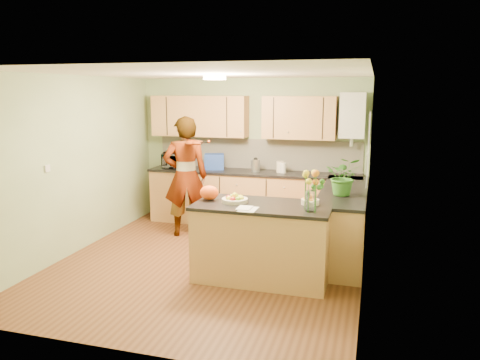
# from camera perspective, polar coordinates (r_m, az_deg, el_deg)

# --- Properties ---
(floor) EXTENTS (4.50, 4.50, 0.00)m
(floor) POSITION_cam_1_polar(r_m,az_deg,el_deg) (6.41, -3.78, -10.08)
(floor) COLOR #542E18
(floor) RESTS_ON ground
(ceiling) EXTENTS (4.00, 4.50, 0.02)m
(ceiling) POSITION_cam_1_polar(r_m,az_deg,el_deg) (6.00, -4.08, 12.85)
(ceiling) COLOR white
(ceiling) RESTS_ON wall_back
(wall_back) EXTENTS (4.00, 0.02, 2.50)m
(wall_back) POSITION_cam_1_polar(r_m,az_deg,el_deg) (8.21, 1.46, 3.58)
(wall_back) COLOR gray
(wall_back) RESTS_ON floor
(wall_front) EXTENTS (4.00, 0.02, 2.50)m
(wall_front) POSITION_cam_1_polar(r_m,az_deg,el_deg) (4.09, -14.79, -4.21)
(wall_front) COLOR gray
(wall_front) RESTS_ON floor
(wall_left) EXTENTS (0.02, 4.50, 2.50)m
(wall_left) POSITION_cam_1_polar(r_m,az_deg,el_deg) (7.01, -19.47, 1.72)
(wall_left) COLOR gray
(wall_left) RESTS_ON floor
(wall_right) EXTENTS (0.02, 4.50, 2.50)m
(wall_right) POSITION_cam_1_polar(r_m,az_deg,el_deg) (5.72, 15.25, 0.02)
(wall_right) COLOR gray
(wall_right) RESTS_ON floor
(back_counter) EXTENTS (3.64, 0.62, 0.94)m
(back_counter) POSITION_cam_1_polar(r_m,az_deg,el_deg) (8.03, 1.58, -2.23)
(back_counter) COLOR #B9784A
(back_counter) RESTS_ON floor
(right_counter) EXTENTS (0.62, 2.24, 0.94)m
(right_counter) POSITION_cam_1_polar(r_m,az_deg,el_deg) (6.74, 12.50, -5.06)
(right_counter) COLOR #B9784A
(right_counter) RESTS_ON floor
(splashback) EXTENTS (3.60, 0.02, 0.52)m
(splashback) POSITION_cam_1_polar(r_m,az_deg,el_deg) (8.17, 2.11, 3.19)
(splashback) COLOR beige
(splashback) RESTS_ON back_counter
(upper_cabinets) EXTENTS (3.20, 0.34, 0.70)m
(upper_cabinets) POSITION_cam_1_polar(r_m,az_deg,el_deg) (8.04, -0.06, 7.72)
(upper_cabinets) COLOR #B9784A
(upper_cabinets) RESTS_ON wall_back
(boiler) EXTENTS (0.40, 0.30, 0.86)m
(boiler) POSITION_cam_1_polar(r_m,az_deg,el_deg) (7.74, 13.56, 7.65)
(boiler) COLOR silver
(boiler) RESTS_ON wall_back
(window_right) EXTENTS (0.01, 1.30, 1.05)m
(window_right) POSITION_cam_1_polar(r_m,az_deg,el_deg) (6.27, 15.43, 3.70)
(window_right) COLOR silver
(window_right) RESTS_ON wall_right
(light_switch) EXTENTS (0.02, 0.09, 0.09)m
(light_switch) POSITION_cam_1_polar(r_m,az_deg,el_deg) (6.53, -22.43, 1.32)
(light_switch) COLOR silver
(light_switch) RESTS_ON wall_left
(ceiling_lamp) EXTENTS (0.30, 0.30, 0.07)m
(ceiling_lamp) POSITION_cam_1_polar(r_m,az_deg,el_deg) (6.28, -3.11, 12.42)
(ceiling_lamp) COLOR #FFEABF
(ceiling_lamp) RESTS_ON ceiling
(peninsula_island) EXTENTS (1.65, 0.84, 0.94)m
(peninsula_island) POSITION_cam_1_polar(r_m,az_deg,el_deg) (5.77, 2.74, -7.50)
(peninsula_island) COLOR #B9784A
(peninsula_island) RESTS_ON floor
(fruit_dish) EXTENTS (0.32, 0.32, 0.11)m
(fruit_dish) POSITION_cam_1_polar(r_m,az_deg,el_deg) (5.71, -0.64, -2.28)
(fruit_dish) COLOR beige
(fruit_dish) RESTS_ON peninsula_island
(orange_bowl) EXTENTS (0.22, 0.22, 0.13)m
(orange_bowl) POSITION_cam_1_polar(r_m,az_deg,el_deg) (5.67, 8.55, -2.43)
(orange_bowl) COLOR beige
(orange_bowl) RESTS_ON peninsula_island
(flower_vase) EXTENTS (0.29, 0.29, 0.53)m
(flower_vase) POSITION_cam_1_polar(r_m,az_deg,el_deg) (5.28, 8.70, -0.12)
(flower_vase) COLOR silver
(flower_vase) RESTS_ON peninsula_island
(orange_bag) EXTENTS (0.27, 0.24, 0.18)m
(orange_bag) POSITION_cam_1_polar(r_m,az_deg,el_deg) (5.86, -3.78, -1.54)
(orange_bag) COLOR #FF5215
(orange_bag) RESTS_ON peninsula_island
(papers) EXTENTS (0.20, 0.27, 0.01)m
(papers) POSITION_cam_1_polar(r_m,az_deg,el_deg) (5.38, 1.00, -3.56)
(papers) COLOR white
(papers) RESTS_ON peninsula_island
(violinist) EXTENTS (0.82, 0.70, 1.90)m
(violinist) POSITION_cam_1_polar(r_m,az_deg,el_deg) (7.43, -6.63, 0.41)
(violinist) COLOR #E6A78D
(violinist) RESTS_ON floor
(violin) EXTENTS (0.65, 0.57, 0.16)m
(violin) POSITION_cam_1_polar(r_m,az_deg,el_deg) (7.07, -5.92, 4.58)
(violin) COLOR #4A1304
(violin) RESTS_ON violinist
(microwave) EXTENTS (0.55, 0.44, 0.27)m
(microwave) POSITION_cam_1_polar(r_m,az_deg,el_deg) (8.38, -7.80, 2.40)
(microwave) COLOR silver
(microwave) RESTS_ON back_counter
(blue_box) EXTENTS (0.39, 0.34, 0.27)m
(blue_box) POSITION_cam_1_polar(r_m,az_deg,el_deg) (8.14, -3.16, 2.25)
(blue_box) COLOR #213D97
(blue_box) RESTS_ON back_counter
(kettle) EXTENTS (0.15, 0.15, 0.28)m
(kettle) POSITION_cam_1_polar(r_m,az_deg,el_deg) (7.90, 1.92, 1.85)
(kettle) COLOR silver
(kettle) RESTS_ON back_counter
(jar_cream) EXTENTS (0.13, 0.13, 0.19)m
(jar_cream) POSITION_cam_1_polar(r_m,az_deg,el_deg) (7.85, 4.89, 1.61)
(jar_cream) COLOR beige
(jar_cream) RESTS_ON back_counter
(jar_white) EXTENTS (0.12, 0.12, 0.17)m
(jar_white) POSITION_cam_1_polar(r_m,az_deg,el_deg) (7.81, 5.26, 1.48)
(jar_white) COLOR silver
(jar_white) RESTS_ON back_counter
(potted_plant) EXTENTS (0.47, 0.42, 0.51)m
(potted_plant) POSITION_cam_1_polar(r_m,az_deg,el_deg) (6.22, 12.55, 0.46)
(potted_plant) COLOR #337025
(potted_plant) RESTS_ON right_counter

